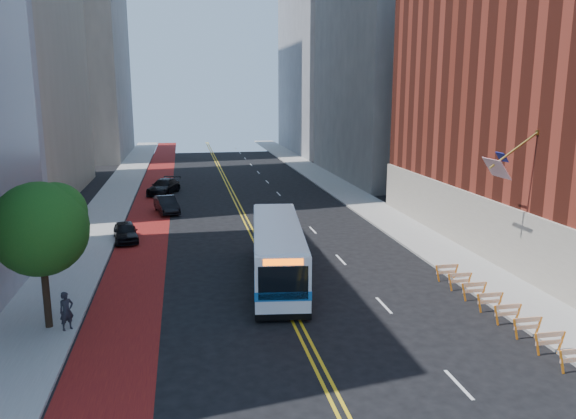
{
  "coord_description": "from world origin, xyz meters",
  "views": [
    {
      "loc": [
        -4.97,
        -19.58,
        10.74
      ],
      "look_at": [
        0.2,
        8.0,
        4.76
      ],
      "focal_mm": 35.0,
      "sensor_mm": 36.0,
      "label": 1
    }
  ],
  "objects_px": {
    "street_tree": "(41,225)",
    "car_c": "(164,187)",
    "pedestrian": "(66,311)",
    "car_b": "(167,205)",
    "transit_bus": "(277,251)",
    "car_a": "(126,232)"
  },
  "relations": [
    {
      "from": "transit_bus",
      "to": "car_b",
      "type": "height_order",
      "value": "transit_bus"
    },
    {
      "from": "street_tree",
      "to": "car_a",
      "type": "distance_m",
      "value": 15.99
    },
    {
      "from": "car_a",
      "to": "street_tree",
      "type": "bearing_deg",
      "value": -105.95
    },
    {
      "from": "transit_bus",
      "to": "street_tree",
      "type": "bearing_deg",
      "value": -150.22
    },
    {
      "from": "car_c",
      "to": "transit_bus",
      "type": "bearing_deg",
      "value": -55.95
    },
    {
      "from": "street_tree",
      "to": "car_c",
      "type": "relative_size",
      "value": 1.24
    },
    {
      "from": "street_tree",
      "to": "pedestrian",
      "type": "relative_size",
      "value": 3.77
    },
    {
      "from": "pedestrian",
      "to": "transit_bus",
      "type": "bearing_deg",
      "value": -9.37
    },
    {
      "from": "transit_bus",
      "to": "car_c",
      "type": "distance_m",
      "value": 30.26
    },
    {
      "from": "car_b",
      "to": "car_c",
      "type": "distance_m",
      "value": 9.56
    },
    {
      "from": "transit_bus",
      "to": "car_b",
      "type": "relative_size",
      "value": 2.76
    },
    {
      "from": "car_c",
      "to": "pedestrian",
      "type": "relative_size",
      "value": 3.05
    },
    {
      "from": "street_tree",
      "to": "car_b",
      "type": "xyz_separation_m",
      "value": [
        4.64,
        24.57,
        -4.17
      ]
    },
    {
      "from": "car_b",
      "to": "pedestrian",
      "type": "xyz_separation_m",
      "value": [
        -3.8,
        -25.1,
        0.3
      ]
    },
    {
      "from": "car_b",
      "to": "pedestrian",
      "type": "height_order",
      "value": "pedestrian"
    },
    {
      "from": "street_tree",
      "to": "car_b",
      "type": "height_order",
      "value": "street_tree"
    },
    {
      "from": "car_a",
      "to": "pedestrian",
      "type": "height_order",
      "value": "pedestrian"
    },
    {
      "from": "pedestrian",
      "to": "car_c",
      "type": "bearing_deg",
      "value": 48.57
    },
    {
      "from": "car_b",
      "to": "car_c",
      "type": "bearing_deg",
      "value": 80.38
    },
    {
      "from": "street_tree",
      "to": "pedestrian",
      "type": "height_order",
      "value": "street_tree"
    },
    {
      "from": "transit_bus",
      "to": "car_c",
      "type": "xyz_separation_m",
      "value": [
        -7.22,
        29.37,
        -0.97
      ]
    },
    {
      "from": "street_tree",
      "to": "car_a",
      "type": "xyz_separation_m",
      "value": [
        1.94,
        15.3,
        -4.22
      ]
    }
  ]
}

